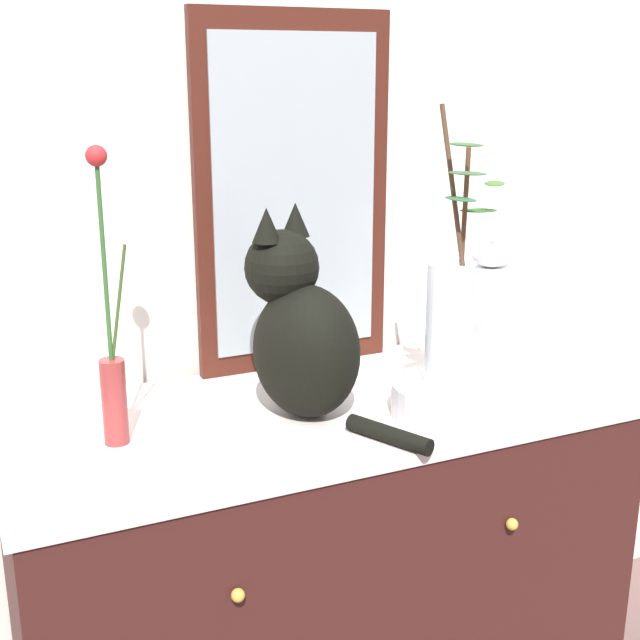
# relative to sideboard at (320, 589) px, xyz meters

# --- Properties ---
(wall_back) EXTENTS (4.40, 0.08, 2.60)m
(wall_back) POSITION_rel_sideboard_xyz_m (0.00, 0.35, 0.87)
(wall_back) COLOR silver
(wall_back) RESTS_ON ground_plane
(sideboard) EXTENTS (1.26, 0.57, 0.85)m
(sideboard) POSITION_rel_sideboard_xyz_m (0.00, 0.00, 0.00)
(sideboard) COLOR #351614
(sideboard) RESTS_ON ground_plane
(mirror_leaning) EXTENTS (0.44, 0.03, 0.77)m
(mirror_leaning) POSITION_rel_sideboard_xyz_m (0.05, 0.25, 0.81)
(mirror_leaning) COLOR #3B170F
(mirror_leaning) RESTS_ON sideboard
(cat_sitting) EXTENTS (0.27, 0.41, 0.41)m
(cat_sitting) POSITION_rel_sideboard_xyz_m (-0.05, -0.02, 0.59)
(cat_sitting) COLOR black
(cat_sitting) RESTS_ON sideboard
(vase_slim_green) EXTENTS (0.06, 0.05, 0.53)m
(vase_slim_green) POSITION_rel_sideboard_xyz_m (-0.41, -0.01, 0.57)
(vase_slim_green) COLOR maroon
(vase_slim_green) RESTS_ON sideboard
(bowl_porcelain) EXTENTS (0.21, 0.21, 0.07)m
(bowl_porcelain) POSITION_rel_sideboard_xyz_m (0.20, -0.15, 0.46)
(bowl_porcelain) COLOR white
(bowl_porcelain) RESTS_ON sideboard
(vase_glass_clear) EXTENTS (0.15, 0.16, 0.53)m
(vase_glass_clear) POSITION_rel_sideboard_xyz_m (0.20, -0.15, 0.63)
(vase_glass_clear) COLOR silver
(vase_glass_clear) RESTS_ON bowl_porcelain
(jar_lidded_porcelain) EXTENTS (0.10, 0.10, 0.33)m
(jar_lidded_porcelain) POSITION_rel_sideboard_xyz_m (0.39, -0.02, 0.57)
(jar_lidded_porcelain) COLOR silver
(jar_lidded_porcelain) RESTS_ON sideboard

